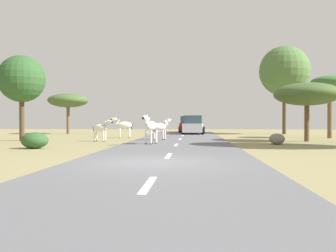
% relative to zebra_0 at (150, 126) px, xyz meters
% --- Properties ---
extents(ground_plane, '(90.00, 90.00, 0.00)m').
position_rel_zebra_0_xyz_m(ground_plane, '(1.12, -8.71, -1.01)').
color(ground_plane, '#8E8456').
extents(road, '(6.00, 64.00, 0.05)m').
position_rel_zebra_0_xyz_m(road, '(1.42, -8.71, -0.98)').
color(road, slate).
rests_on(road, ground_plane).
extents(lane_markings, '(0.16, 56.00, 0.01)m').
position_rel_zebra_0_xyz_m(lane_markings, '(1.42, -9.71, -0.95)').
color(lane_markings, silver).
rests_on(lane_markings, road).
extents(zebra_0, '(0.79, 1.64, 1.60)m').
position_rel_zebra_0_xyz_m(zebra_0, '(0.00, 0.00, 0.00)').
color(zebra_0, silver).
rests_on(zebra_0, road).
extents(zebra_1, '(1.44, 0.67, 1.40)m').
position_rel_zebra_0_xyz_m(zebra_1, '(-3.49, 3.13, -0.17)').
color(zebra_1, silver).
rests_on(zebra_1, ground_plane).
extents(zebra_2, '(1.69, 0.60, 1.60)m').
position_rel_zebra_0_xyz_m(zebra_2, '(-2.95, 7.81, -0.05)').
color(zebra_2, silver).
rests_on(zebra_2, ground_plane).
extents(zebra_3, '(1.32, 1.08, 1.44)m').
position_rel_zebra_0_xyz_m(zebra_3, '(0.19, 4.16, -0.10)').
color(zebra_3, silver).
rests_on(zebra_3, road).
extents(car_0, '(2.22, 4.44, 1.74)m').
position_rel_zebra_0_xyz_m(car_0, '(2.32, 15.39, -0.16)').
color(car_0, silver).
rests_on(car_0, road).
extents(car_1, '(2.06, 4.36, 1.74)m').
position_rel_zebra_0_xyz_m(car_1, '(1.78, 20.74, -0.16)').
color(car_1, red).
rests_on(car_1, road).
extents(tree_1, '(4.84, 4.84, 8.54)m').
position_rel_zebra_0_xyz_m(tree_1, '(11.11, 16.84, 5.09)').
color(tree_1, '#4C3823').
rests_on(tree_1, ground_plane).
extents(tree_2, '(2.84, 2.84, 4.67)m').
position_rel_zebra_0_xyz_m(tree_2, '(12.50, 8.68, 3.05)').
color(tree_2, brown).
rests_on(tree_2, ground_plane).
extents(tree_3, '(3.93, 3.93, 3.99)m').
position_rel_zebra_0_xyz_m(tree_3, '(-10.05, 16.11, 2.27)').
color(tree_3, brown).
rests_on(tree_3, ground_plane).
extents(tree_4, '(4.10, 4.10, 3.69)m').
position_rel_zebra_0_xyz_m(tree_4, '(9.43, 4.00, 1.95)').
color(tree_4, brown).
rests_on(tree_4, ground_plane).
extents(tree_5, '(3.05, 3.05, 5.56)m').
position_rel_zebra_0_xyz_m(tree_5, '(-8.84, 3.60, 3.00)').
color(tree_5, '#4C3823').
rests_on(tree_5, ground_plane).
extents(bush_1, '(1.27, 1.15, 0.76)m').
position_rel_zebra_0_xyz_m(bush_1, '(-5.13, -2.95, -0.62)').
color(bush_1, '#2D5628').
rests_on(bush_1, ground_plane).
extents(rock_1, '(0.85, 0.79, 0.61)m').
position_rel_zebra_0_xyz_m(rock_1, '(6.88, 0.78, -0.70)').
color(rock_1, gray).
rests_on(rock_1, ground_plane).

